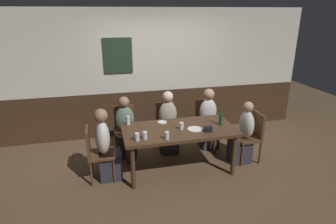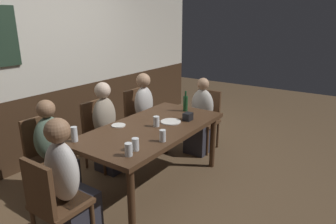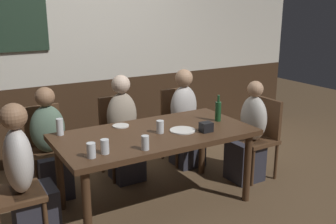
# 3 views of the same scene
# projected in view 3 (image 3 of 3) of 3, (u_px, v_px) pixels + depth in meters

# --- Properties ---
(ground_plane) EXTENTS (12.00, 12.00, 0.00)m
(ground_plane) POSITION_uv_depth(u_px,v_px,m) (156.00, 204.00, 3.79)
(ground_plane) COLOR brown
(wall_back) EXTENTS (6.40, 0.13, 2.60)m
(wall_back) POSITION_uv_depth(u_px,v_px,m) (91.00, 52.00, 4.81)
(wall_back) COLOR #3D2819
(wall_back) RESTS_ON ground_plane
(dining_table) EXTENTS (1.82, 0.92, 0.74)m
(dining_table) POSITION_uv_depth(u_px,v_px,m) (155.00, 140.00, 3.61)
(dining_table) COLOR #472D1C
(dining_table) RESTS_ON ground_plane
(chair_head_west) EXTENTS (0.40, 0.40, 0.88)m
(chair_head_west) POSITION_uv_depth(u_px,v_px,m) (6.00, 190.00, 3.01)
(chair_head_west) COLOR #513521
(chair_head_west) RESTS_ON ground_plane
(chair_head_east) EXTENTS (0.40, 0.40, 0.88)m
(chair_head_east) POSITION_uv_depth(u_px,v_px,m) (260.00, 134.00, 4.30)
(chair_head_east) COLOR #513521
(chair_head_east) RESTS_ON ground_plane
(chair_mid_far) EXTENTS (0.40, 0.40, 0.88)m
(chair_mid_far) POSITION_uv_depth(u_px,v_px,m) (118.00, 131.00, 4.38)
(chair_mid_far) COLOR #513521
(chair_mid_far) RESTS_ON ground_plane
(chair_right_far) EXTENTS (0.40, 0.40, 0.88)m
(chair_right_far) POSITION_uv_depth(u_px,v_px,m) (178.00, 121.00, 4.77)
(chair_right_far) COLOR #513521
(chair_right_far) RESTS_ON ground_plane
(chair_left_far) EXTENTS (0.40, 0.40, 0.88)m
(chair_left_far) POSITION_uv_depth(u_px,v_px,m) (46.00, 144.00, 3.99)
(chair_left_far) COLOR #513521
(chair_left_far) RESTS_ON ground_plane
(person_head_west) EXTENTS (0.37, 0.34, 1.17)m
(person_head_west) POSITION_uv_depth(u_px,v_px,m) (27.00, 185.00, 3.09)
(person_head_west) COLOR #2D2D38
(person_head_west) RESTS_ON ground_plane
(person_head_east) EXTENTS (0.37, 0.34, 1.10)m
(person_head_east) POSITION_uv_depth(u_px,v_px,m) (249.00, 139.00, 4.23)
(person_head_east) COLOR #2D2D38
(person_head_east) RESTS_ON ground_plane
(person_mid_far) EXTENTS (0.34, 0.37, 1.16)m
(person_mid_far) POSITION_uv_depth(u_px,v_px,m) (124.00, 136.00, 4.25)
(person_mid_far) COLOR #2D2D38
(person_mid_far) RESTS_ON ground_plane
(person_right_far) EXTENTS (0.34, 0.37, 1.15)m
(person_right_far) POSITION_uv_depth(u_px,v_px,m) (186.00, 125.00, 4.64)
(person_right_far) COLOR #2D2D38
(person_right_far) RESTS_ON ground_plane
(person_left_far) EXTENTS (0.34, 0.37, 1.11)m
(person_left_far) POSITION_uv_depth(u_px,v_px,m) (51.00, 151.00, 3.87)
(person_left_far) COLOR #2D2D38
(person_left_far) RESTS_ON ground_plane
(pint_glass_amber) EXTENTS (0.07, 0.07, 0.12)m
(pint_glass_amber) POSITION_uv_depth(u_px,v_px,m) (105.00, 148.00, 3.06)
(pint_glass_amber) COLOR silver
(pint_glass_amber) RESTS_ON dining_table
(beer_glass_tall) EXTENTS (0.06, 0.06, 0.12)m
(beer_glass_tall) POSITION_uv_depth(u_px,v_px,m) (145.00, 143.00, 3.15)
(beer_glass_tall) COLOR silver
(beer_glass_tall) RESTS_ON dining_table
(pint_glass_stout) EXTENTS (0.07, 0.07, 0.12)m
(pint_glass_stout) POSITION_uv_depth(u_px,v_px,m) (160.00, 128.00, 3.55)
(pint_glass_stout) COLOR silver
(pint_glass_stout) RESTS_ON dining_table
(beer_glass_half) EXTENTS (0.07, 0.07, 0.12)m
(beer_glass_half) POSITION_uv_depth(u_px,v_px,m) (91.00, 151.00, 2.99)
(beer_glass_half) COLOR silver
(beer_glass_half) RESTS_ON dining_table
(pint_glass_pale) EXTENTS (0.06, 0.06, 0.15)m
(pint_glass_pale) POSITION_uv_depth(u_px,v_px,m) (60.00, 127.00, 3.50)
(pint_glass_pale) COLOR silver
(pint_glass_pale) RESTS_ON dining_table
(beer_bottle_green) EXTENTS (0.06, 0.06, 0.27)m
(beer_bottle_green) POSITION_uv_depth(u_px,v_px,m) (218.00, 111.00, 3.91)
(beer_bottle_green) COLOR #194723
(beer_bottle_green) RESTS_ON dining_table
(plate_white_large) EXTENTS (0.24, 0.24, 0.01)m
(plate_white_large) POSITION_uv_depth(u_px,v_px,m) (182.00, 130.00, 3.62)
(plate_white_large) COLOR white
(plate_white_large) RESTS_ON dining_table
(plate_white_small) EXTENTS (0.16, 0.16, 0.01)m
(plate_white_small) POSITION_uv_depth(u_px,v_px,m) (121.00, 126.00, 3.76)
(plate_white_small) COLOR white
(plate_white_small) RESTS_ON dining_table
(condiment_caddy) EXTENTS (0.11, 0.09, 0.09)m
(condiment_caddy) POSITION_uv_depth(u_px,v_px,m) (206.00, 127.00, 3.59)
(condiment_caddy) COLOR black
(condiment_caddy) RESTS_ON dining_table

